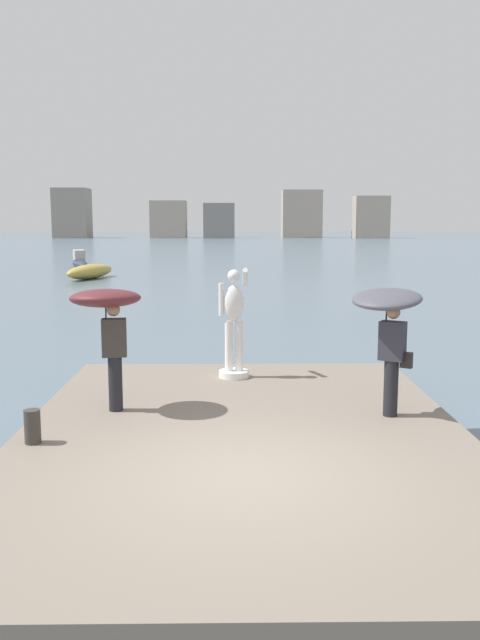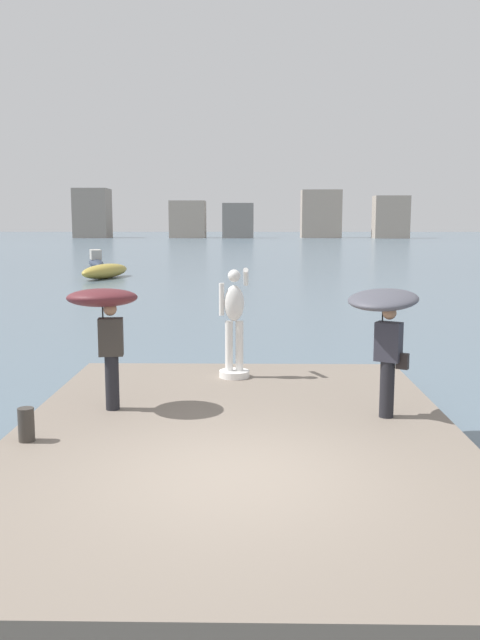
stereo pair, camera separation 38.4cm
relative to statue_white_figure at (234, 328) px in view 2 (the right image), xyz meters
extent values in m
plane|color=slate|center=(0.12, 35.01, -1.37)|extent=(400.00, 400.00, 0.00)
cube|color=slate|center=(0.12, -3.39, -1.17)|extent=(6.49, 9.21, 0.40)
cylinder|color=white|center=(0.00, -0.01, -0.91)|extent=(0.58, 0.58, 0.13)
cylinder|color=white|center=(-0.10, -0.01, -0.36)|extent=(0.15, 0.15, 0.97)
cylinder|color=white|center=(0.10, -0.01, -0.36)|extent=(0.15, 0.15, 0.97)
ellipsoid|color=white|center=(0.00, -0.01, 0.47)|extent=(0.38, 0.26, 0.69)
sphere|color=white|center=(0.00, -0.01, 1.00)|extent=(0.24, 0.24, 0.24)
cylinder|color=white|center=(-0.24, -0.01, 0.55)|extent=(0.10, 0.10, 0.62)
cylinder|color=white|center=(0.22, 0.26, 0.95)|extent=(0.10, 0.59, 0.40)
cylinder|color=black|center=(-1.89, -2.29, -0.53)|extent=(0.22, 0.22, 0.88)
cube|color=#38332D|center=(-1.89, -2.29, 0.21)|extent=(0.41, 0.28, 0.60)
sphere|color=#A87A5B|center=(-1.89, -2.29, 0.65)|extent=(0.21, 0.21, 0.21)
cylinder|color=#262626|center=(-2.02, -2.26, 0.51)|extent=(0.02, 0.02, 0.50)
ellipsoid|color=#5B2328|center=(-2.02, -2.26, 0.83)|extent=(1.23, 1.24, 0.34)
cylinder|color=black|center=(2.41, -2.64, -0.53)|extent=(0.22, 0.22, 0.88)
cube|color=#2D2D38|center=(2.41, -2.64, 0.21)|extent=(0.45, 0.40, 0.60)
sphere|color=#A87A5B|center=(2.41, -2.64, 0.65)|extent=(0.21, 0.21, 0.21)
cylinder|color=#262626|center=(2.33, -2.54, 0.52)|extent=(0.02, 0.02, 0.52)
ellipsoid|color=#4C4C56|center=(2.33, -2.54, 0.84)|extent=(1.47, 1.48, 0.39)
cube|color=black|center=(2.62, -2.73, -0.07)|extent=(0.21, 0.18, 0.24)
cylinder|color=#38332D|center=(-2.75, -3.86, -0.74)|extent=(0.22, 0.22, 0.47)
ellipsoid|color=#B2993D|center=(-8.59, 27.65, -0.94)|extent=(2.71, 5.08, 0.87)
ellipsoid|color=#2D384C|center=(-11.41, 37.36, -1.05)|extent=(2.55, 5.35, 0.65)
cube|color=#B2ADA3|center=(-11.53, 37.74, -0.41)|extent=(1.34, 2.19, 0.72)
cube|color=gray|center=(-35.15, 136.27, 4.05)|extent=(7.49, 6.97, 10.85)
cube|color=#A89989|center=(-13.83, 136.32, 2.70)|extent=(7.85, 6.10, 8.14)
cube|color=gray|center=(-2.60, 134.28, 2.42)|extent=(6.79, 4.37, 7.58)
cube|color=#A89989|center=(15.90, 137.72, 3.90)|extent=(8.81, 5.66, 10.55)
cube|color=#A89989|center=(30.58, 133.04, 3.17)|extent=(7.44, 4.90, 9.09)
camera|label=1|loc=(-0.06, -12.56, 2.00)|focal=37.17mm
camera|label=2|loc=(0.33, -12.56, 2.00)|focal=37.17mm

